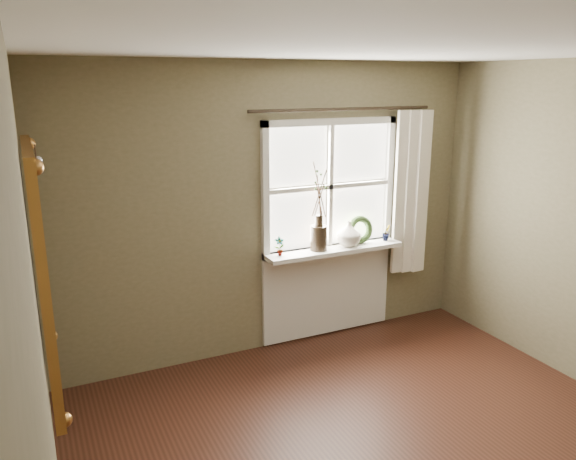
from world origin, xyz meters
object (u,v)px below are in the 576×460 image
Objects in this scene: cream_vase at (349,233)px; wreath at (360,232)px; gilt_mirror at (40,269)px; dark_jug at (319,238)px.

cream_vase is 0.15m from wreath.
wreath is at bearing 21.44° from gilt_mirror.
wreath is (0.47, 0.04, -0.01)m from dark_jug.
cream_vase is (0.32, 0.00, 0.00)m from dark_jug.
dark_jug is 0.32m from cream_vase.
gilt_mirror is (-2.35, -1.07, 0.38)m from dark_jug.
gilt_mirror reaches higher than wreath.
dark_jug is 0.96× the size of cream_vase.
cream_vase reaches higher than dark_jug.
cream_vase is 2.90m from gilt_mirror.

